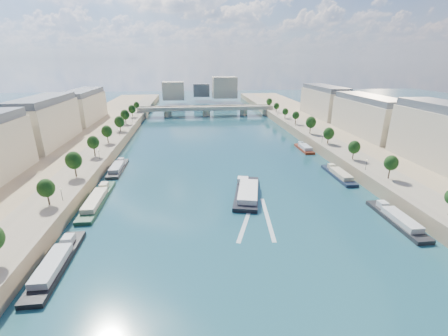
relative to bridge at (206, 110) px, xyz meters
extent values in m
plane|color=#0D283A|center=(0.00, -136.93, -5.08)|extent=(700.00, 700.00, 0.00)
cube|color=#9E8460|center=(-72.00, -136.93, -2.58)|extent=(44.00, 520.00, 5.00)
cube|color=#9E8460|center=(72.00, -136.93, -2.58)|extent=(44.00, 520.00, 5.00)
cube|color=gray|center=(-57.00, -136.93, -0.03)|extent=(14.00, 520.00, 0.10)
cube|color=gray|center=(57.00, -136.93, -0.03)|extent=(14.00, 520.00, 0.10)
cylinder|color=#382B1E|center=(-55.00, -170.93, 1.83)|extent=(0.50, 0.50, 3.82)
ellipsoid|color=black|center=(-55.00, -170.93, 5.42)|extent=(4.80, 4.80, 5.52)
cylinder|color=#382B1E|center=(-55.00, -146.93, 1.83)|extent=(0.50, 0.50, 3.82)
ellipsoid|color=black|center=(-55.00, -146.93, 5.42)|extent=(4.80, 4.80, 5.52)
cylinder|color=#382B1E|center=(-55.00, -122.93, 1.83)|extent=(0.50, 0.50, 3.82)
ellipsoid|color=black|center=(-55.00, -122.93, 5.42)|extent=(4.80, 4.80, 5.52)
cylinder|color=#382B1E|center=(-55.00, -98.93, 1.83)|extent=(0.50, 0.50, 3.82)
ellipsoid|color=black|center=(-55.00, -98.93, 5.42)|extent=(4.80, 4.80, 5.52)
cylinder|color=#382B1E|center=(-55.00, -74.93, 1.83)|extent=(0.50, 0.50, 3.82)
ellipsoid|color=black|center=(-55.00, -74.93, 5.42)|extent=(4.80, 4.80, 5.52)
cylinder|color=#382B1E|center=(-55.00, -50.93, 1.83)|extent=(0.50, 0.50, 3.82)
ellipsoid|color=black|center=(-55.00, -50.93, 5.42)|extent=(4.80, 4.80, 5.52)
cylinder|color=#382B1E|center=(-55.00, -26.93, 1.83)|extent=(0.50, 0.50, 3.82)
ellipsoid|color=black|center=(-55.00, -26.93, 5.42)|extent=(4.80, 4.80, 5.52)
cylinder|color=#382B1E|center=(-55.00, -2.93, 1.83)|extent=(0.50, 0.50, 3.82)
ellipsoid|color=black|center=(-55.00, -2.93, 5.42)|extent=(4.80, 4.80, 5.52)
cylinder|color=#382B1E|center=(55.00, -186.93, 1.83)|extent=(0.50, 0.50, 3.82)
cylinder|color=#382B1E|center=(55.00, -162.93, 1.83)|extent=(0.50, 0.50, 3.82)
ellipsoid|color=black|center=(55.00, -162.93, 5.42)|extent=(4.80, 4.80, 5.52)
cylinder|color=#382B1E|center=(55.00, -138.93, 1.83)|extent=(0.50, 0.50, 3.82)
ellipsoid|color=black|center=(55.00, -138.93, 5.42)|extent=(4.80, 4.80, 5.52)
cylinder|color=#382B1E|center=(55.00, -114.93, 1.83)|extent=(0.50, 0.50, 3.82)
ellipsoid|color=black|center=(55.00, -114.93, 5.42)|extent=(4.80, 4.80, 5.52)
cylinder|color=#382B1E|center=(55.00, -90.93, 1.83)|extent=(0.50, 0.50, 3.82)
ellipsoid|color=black|center=(55.00, -90.93, 5.42)|extent=(4.80, 4.80, 5.52)
cylinder|color=#382B1E|center=(55.00, -66.93, 1.83)|extent=(0.50, 0.50, 3.82)
ellipsoid|color=black|center=(55.00, -66.93, 5.42)|extent=(4.80, 4.80, 5.52)
cylinder|color=#382B1E|center=(55.00, -42.93, 1.83)|extent=(0.50, 0.50, 3.82)
ellipsoid|color=black|center=(55.00, -42.93, 5.42)|extent=(4.80, 4.80, 5.52)
cylinder|color=#382B1E|center=(55.00, -18.93, 1.83)|extent=(0.50, 0.50, 3.82)
ellipsoid|color=black|center=(55.00, -18.93, 5.42)|extent=(4.80, 4.80, 5.52)
cylinder|color=#382B1E|center=(55.00, 5.07, 1.83)|extent=(0.50, 0.50, 3.82)
ellipsoid|color=black|center=(55.00, 5.07, 5.42)|extent=(4.80, 4.80, 5.52)
cylinder|color=black|center=(-52.50, -166.93, 1.92)|extent=(0.14, 0.14, 4.00)
sphere|color=#FFE5B2|center=(-52.50, -166.93, 4.02)|extent=(0.36, 0.36, 0.36)
cylinder|color=black|center=(-52.50, -126.93, 1.92)|extent=(0.14, 0.14, 4.00)
sphere|color=#FFE5B2|center=(-52.50, -126.93, 4.02)|extent=(0.36, 0.36, 0.36)
cylinder|color=black|center=(-52.50, -86.93, 1.92)|extent=(0.14, 0.14, 4.00)
sphere|color=#FFE5B2|center=(-52.50, -86.93, 4.02)|extent=(0.36, 0.36, 0.36)
cylinder|color=black|center=(-52.50, -46.93, 1.92)|extent=(0.14, 0.14, 4.00)
sphere|color=#FFE5B2|center=(-52.50, -46.93, 4.02)|extent=(0.36, 0.36, 0.36)
cylinder|color=black|center=(52.50, -151.93, 1.92)|extent=(0.14, 0.14, 4.00)
sphere|color=#FFE5B2|center=(52.50, -151.93, 4.02)|extent=(0.36, 0.36, 0.36)
cylinder|color=black|center=(52.50, -111.93, 1.92)|extent=(0.14, 0.14, 4.00)
sphere|color=#FFE5B2|center=(52.50, -111.93, 4.02)|extent=(0.36, 0.36, 0.36)
cylinder|color=black|center=(52.50, -71.93, 1.92)|extent=(0.14, 0.14, 4.00)
sphere|color=#FFE5B2|center=(52.50, -71.93, 4.02)|extent=(0.36, 0.36, 0.36)
cylinder|color=black|center=(52.50, -31.93, 1.92)|extent=(0.14, 0.14, 4.00)
sphere|color=#FFE5B2|center=(52.50, -31.93, 4.02)|extent=(0.36, 0.36, 0.36)
cube|color=beige|center=(-85.00, -95.93, 9.92)|extent=(16.00, 52.00, 20.00)
cube|color=#474C54|center=(-85.00, -95.93, 21.52)|extent=(14.72, 50.44, 3.20)
cube|color=beige|center=(-85.00, -37.93, 9.92)|extent=(16.00, 52.00, 20.00)
cube|color=#474C54|center=(-85.00, -37.93, 21.52)|extent=(14.72, 50.44, 3.20)
cube|color=beige|center=(85.00, -95.93, 9.92)|extent=(16.00, 52.00, 20.00)
cube|color=#474C54|center=(85.00, -95.93, 21.52)|extent=(14.72, 50.44, 3.20)
cube|color=beige|center=(85.00, -37.93, 9.92)|extent=(16.00, 52.00, 20.00)
cube|color=#474C54|center=(85.00, -37.93, 21.52)|extent=(14.72, 50.44, 3.20)
cube|color=beige|center=(-30.00, 73.07, 8.92)|extent=(22.00, 18.00, 18.00)
cube|color=beige|center=(25.00, 83.07, 10.92)|extent=(26.00, 20.00, 22.00)
cube|color=#474C54|center=(0.00, 98.07, 6.92)|extent=(18.00, 16.00, 14.00)
cube|color=#C1B79E|center=(0.00, 0.00, 1.12)|extent=(112.00, 11.00, 2.20)
cube|color=#C1B79E|center=(0.00, -5.00, 2.62)|extent=(112.00, 0.80, 0.90)
cube|color=#C1B79E|center=(0.00, 5.00, 2.62)|extent=(112.00, 0.80, 0.90)
cylinder|color=#C1B79E|center=(-32.00, 0.00, -2.58)|extent=(6.40, 6.40, 5.00)
cylinder|color=#C1B79E|center=(0.00, 0.00, -2.58)|extent=(6.40, 6.40, 5.00)
cylinder|color=#C1B79E|center=(32.00, 0.00, -2.58)|extent=(6.40, 6.40, 5.00)
cube|color=#C1B79E|center=(-52.00, 0.00, -2.58)|extent=(6.00, 12.00, 5.00)
cube|color=#C1B79E|center=(52.00, 0.00, -2.58)|extent=(6.00, 12.00, 5.00)
cube|color=black|center=(5.29, -158.03, -4.70)|extent=(13.95, 28.60, 1.97)
cube|color=silver|center=(5.29, -160.23, -2.83)|extent=(10.37, 18.89, 1.77)
cube|color=silver|center=(5.29, -149.77, -2.82)|extent=(4.58, 4.12, 1.80)
cube|color=silver|center=(2.09, -175.03, -5.06)|extent=(10.11, 24.81, 0.04)
cube|color=silver|center=(8.49, -175.03, -5.06)|extent=(4.01, 25.98, 0.04)
cube|color=black|center=(-45.50, -191.50, -4.78)|extent=(5.00, 25.87, 1.80)
cube|color=#A0A6AC|center=(-45.50, -193.57, -3.08)|extent=(4.10, 14.23, 1.60)
cube|color=#A0A6AC|center=(-45.50, -183.73, -2.98)|extent=(2.50, 3.10, 1.80)
cube|color=#1B432B|center=(-45.50, -158.30, -4.78)|extent=(5.00, 30.70, 1.80)
cube|color=beige|center=(-45.50, -160.76, -3.08)|extent=(4.10, 16.88, 1.60)
cube|color=beige|center=(-45.50, -149.09, -2.98)|extent=(2.50, 3.68, 1.80)
cube|color=#27272A|center=(-45.50, -127.04, -4.78)|extent=(5.00, 23.05, 1.80)
cube|color=#999AA2|center=(-45.50, -128.89, -3.08)|extent=(4.10, 12.68, 1.60)
cube|color=#999AA2|center=(-45.50, -120.13, -2.98)|extent=(2.50, 2.77, 1.80)
cube|color=black|center=(45.50, -181.66, -4.78)|extent=(5.00, 23.95, 1.80)
cube|color=beige|center=(45.50, -183.58, -3.08)|extent=(4.10, 13.17, 1.60)
cube|color=beige|center=(45.50, -174.48, -2.98)|extent=(2.50, 2.87, 1.80)
cube|color=#182235|center=(45.50, -145.45, -4.78)|extent=(5.00, 22.75, 1.80)
cube|color=beige|center=(45.50, -147.27, -3.08)|extent=(4.10, 12.51, 1.60)
cube|color=beige|center=(45.50, -138.62, -2.98)|extent=(2.50, 2.73, 1.80)
cube|color=maroon|center=(45.50, -106.95, -4.78)|extent=(5.00, 17.59, 1.80)
cube|color=#B3BAC0|center=(45.50, -108.36, -3.08)|extent=(4.10, 9.68, 1.60)
cube|color=#B3BAC0|center=(45.50, -101.68, -2.98)|extent=(2.50, 2.11, 1.80)
camera|label=1|loc=(-13.53, -252.74, 39.97)|focal=24.00mm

